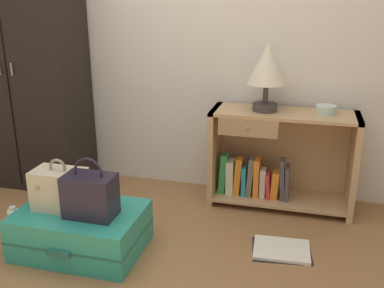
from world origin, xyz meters
name	(u,v)px	position (x,y,z in m)	size (l,w,h in m)	color
back_wall	(182,16)	(0.00, 1.50, 1.30)	(6.40, 0.10, 2.60)	silver
wardrobe	(25,64)	(-1.15, 1.20, 0.95)	(0.85, 0.47, 1.90)	black
bookshelf	(275,160)	(0.75, 1.26, 0.33)	(1.00, 0.37, 0.69)	tan
table_lamp	(267,67)	(0.66, 1.25, 0.99)	(0.26, 0.26, 0.46)	#3D3838
bowl	(326,109)	(1.06, 1.27, 0.72)	(0.14, 0.14, 0.06)	silver
suitcase_large	(82,230)	(-0.29, 0.34, 0.13)	(0.73, 0.52, 0.26)	teal
train_case	(60,189)	(-0.41, 0.34, 0.38)	(0.30, 0.20, 0.31)	beige
handbag	(90,195)	(-0.19, 0.30, 0.39)	(0.28, 0.18, 0.35)	#231E2D
bottle	(14,222)	(-0.79, 0.38, 0.09)	(0.07, 0.07, 0.20)	white
open_book_on_floor	(281,250)	(0.86, 0.63, 0.01)	(0.38, 0.31, 0.02)	white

